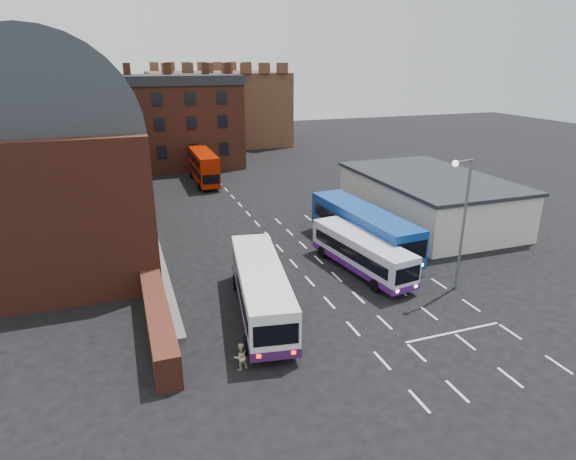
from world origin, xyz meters
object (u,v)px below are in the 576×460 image
object	(u,v)px
bus_white_inbound	(361,251)
bus_blue	(363,226)
street_lamp	(462,213)
pedestrian_beige	(241,357)
bus_red_double	(204,167)
pedestrian_red	(263,345)
bus_white_outbound	(261,287)

from	to	relation	value
bus_white_inbound	bus_blue	distance (m)	4.18
street_lamp	pedestrian_beige	bearing A→B (deg)	-166.23
bus_blue	street_lamp	bearing A→B (deg)	101.36
bus_white_inbound	street_lamp	xyz separation A→B (m)	(4.33, -4.56, 3.67)
bus_red_double	bus_white_inbound	bearing A→B (deg)	101.89
pedestrian_red	pedestrian_beige	xyz separation A→B (m)	(-1.26, -0.50, -0.07)
bus_blue	bus_red_double	size ratio (longest dim) A/B	1.28
bus_white_inbound	street_lamp	size ratio (longest dim) A/B	1.13
bus_white_outbound	pedestrian_beige	distance (m)	5.51
street_lamp	pedestrian_red	xyz separation A→B (m)	(-13.84, -3.20, -4.44)
bus_white_inbound	bus_blue	xyz separation A→B (m)	(2.02, 3.64, 0.41)
bus_white_outbound	pedestrian_beige	size ratio (longest dim) A/B	8.06
street_lamp	pedestrian_beige	size ratio (longest dim) A/B	6.22
bus_red_double	pedestrian_beige	bearing A→B (deg)	83.03
bus_blue	bus_white_inbound	bearing A→B (deg)	56.65
bus_red_double	street_lamp	distance (m)	35.25
bus_white_outbound	pedestrian_red	bearing A→B (deg)	-96.63
bus_white_outbound	bus_red_double	xyz separation A→B (m)	(2.53, 32.51, 0.27)
bus_white_inbound	street_lamp	bearing A→B (deg)	125.18
bus_blue	bus_red_double	distance (m)	26.59
street_lamp	pedestrian_red	distance (m)	14.88
street_lamp	bus_blue	bearing A→B (deg)	105.73
pedestrian_beige	pedestrian_red	bearing A→B (deg)	-166.01
bus_white_outbound	street_lamp	bearing A→B (deg)	4.02
bus_red_double	pedestrian_beige	world-z (taller)	bus_red_double
bus_red_double	street_lamp	bearing A→B (deg)	107.37
bus_red_double	bus_white_outbound	bearing A→B (deg)	86.21
bus_white_outbound	bus_white_inbound	distance (m)	8.99
street_lamp	pedestrian_beige	world-z (taller)	street_lamp
bus_white_inbound	street_lamp	distance (m)	7.27
bus_white_outbound	bus_red_double	size ratio (longest dim) A/B	1.17
bus_white_inbound	pedestrian_red	world-z (taller)	bus_white_inbound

